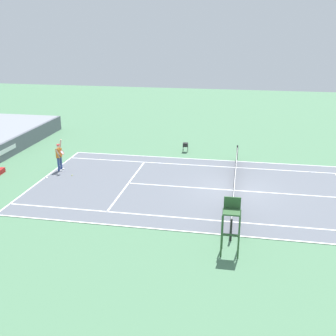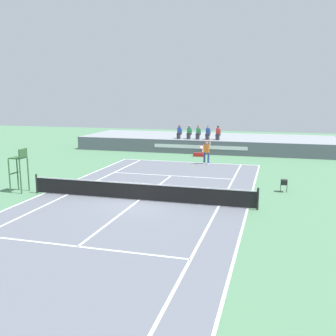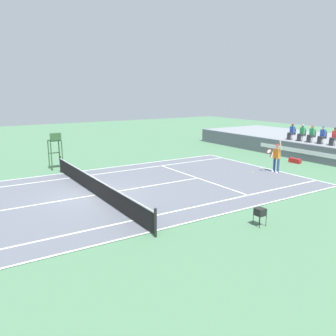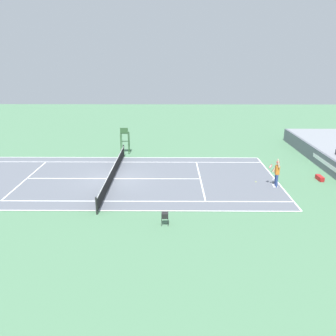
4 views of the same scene
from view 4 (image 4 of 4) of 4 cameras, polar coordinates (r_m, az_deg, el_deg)
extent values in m
plane|color=#4C7A56|center=(25.77, -8.99, -1.78)|extent=(80.00, 80.00, 0.00)
cube|color=slate|center=(25.76, -8.99, -1.76)|extent=(10.98, 23.78, 0.02)
cube|color=white|center=(26.54, 17.25, -1.75)|extent=(10.98, 0.10, 0.01)
cube|color=white|center=(30.92, -7.39, 1.74)|extent=(0.10, 23.78, 0.01)
cube|color=white|center=(20.77, -11.38, -6.91)|extent=(0.10, 23.78, 0.01)
cube|color=white|center=(29.61, -7.74, 0.98)|extent=(0.10, 23.78, 0.01)
cube|color=white|center=(22.00, -10.67, -5.39)|extent=(0.10, 23.78, 0.01)
cube|color=white|center=(25.50, 5.35, -1.79)|extent=(8.22, 0.10, 0.01)
cube|color=white|center=(27.54, -22.25, -1.59)|extent=(8.22, 0.10, 0.01)
cube|color=white|center=(25.76, -8.99, -1.73)|extent=(0.10, 12.80, 0.01)
cube|color=white|center=(26.51, 17.04, -1.75)|extent=(0.10, 0.20, 0.01)
cylinder|color=black|center=(31.20, -7.32, 2.88)|extent=(0.10, 0.10, 1.07)
cylinder|color=black|center=(20.16, -11.72, -6.13)|extent=(0.10, 0.10, 1.07)
cube|color=black|center=(25.61, -9.04, -0.77)|extent=(11.78, 0.02, 0.84)
cube|color=white|center=(25.48, -9.09, 0.12)|extent=(11.78, 0.03, 0.06)
cube|color=silver|center=(27.92, 26.01, -0.40)|extent=(8.55, 0.01, 0.32)
cylinder|color=navy|center=(24.82, 17.50, -2.09)|extent=(0.15, 0.15, 0.92)
cylinder|color=navy|center=(25.12, 17.34, -1.83)|extent=(0.15, 0.15, 0.92)
cube|color=white|center=(24.95, 17.27, -2.97)|extent=(0.14, 0.29, 0.10)
cube|color=white|center=(25.24, 17.12, -2.71)|extent=(0.14, 0.29, 0.10)
cube|color=orange|center=(24.73, 17.58, -0.31)|extent=(0.41, 0.26, 0.60)
sphere|color=beige|center=(24.59, 17.69, 0.73)|extent=(0.22, 0.22, 0.22)
cylinder|color=red|center=(24.56, 17.71, 0.93)|extent=(0.21, 0.21, 0.06)
cylinder|color=beige|center=(24.32, 17.77, 0.75)|extent=(0.10, 0.22, 0.61)
cylinder|color=beige|center=(24.94, 17.23, -0.07)|extent=(0.11, 0.33, 0.56)
cylinder|color=black|center=(24.99, 16.92, -0.32)|extent=(0.05, 0.19, 0.25)
torus|color=red|center=(24.86, 16.57, 0.25)|extent=(0.32, 0.21, 0.26)
cylinder|color=silver|center=(24.86, 16.57, 0.25)|extent=(0.28, 0.18, 0.22)
sphere|color=#D1E533|center=(25.56, 14.29, -2.22)|extent=(0.07, 0.07, 0.07)
cylinder|color=#2D562D|center=(32.53, -7.64, 4.25)|extent=(0.07, 0.07, 1.90)
cylinder|color=#2D562D|center=(32.44, -6.41, 4.26)|extent=(0.07, 0.07, 1.90)
cylinder|color=#2D562D|center=(31.86, -7.81, 3.95)|extent=(0.07, 0.07, 1.90)
cylinder|color=#2D562D|center=(31.77, -6.55, 3.96)|extent=(0.07, 0.07, 1.90)
cube|color=#2D562D|center=(31.92, -7.17, 5.81)|extent=(0.70, 0.70, 0.06)
cube|color=#2D562D|center=(31.53, -7.27, 6.15)|extent=(0.06, 0.70, 0.48)
cube|color=#2D562D|center=(32.43, -7.04, 4.41)|extent=(0.10, 0.70, 0.04)
cube|color=red|center=(27.48, 23.75, -1.52)|extent=(0.85, 0.35, 0.32)
cylinder|color=red|center=(27.84, 23.40, -1.23)|extent=(0.07, 0.32, 0.32)
cylinder|color=red|center=(27.13, 24.12, -1.82)|extent=(0.07, 0.32, 0.32)
cube|color=black|center=(18.59, -0.52, -7.81)|extent=(0.36, 0.36, 0.28)
cylinder|color=black|center=(18.90, -1.03, -8.53)|extent=(0.02, 0.02, 0.42)
cylinder|color=black|center=(18.60, -1.06, -9.00)|extent=(0.02, 0.02, 0.42)
cylinder|color=black|center=(18.90, 0.01, -8.54)|extent=(0.02, 0.02, 0.42)
cylinder|color=black|center=(18.60, 0.00, -9.01)|extent=(0.02, 0.02, 0.42)
ellipsoid|color=#D1E533|center=(18.56, -0.52, -7.58)|extent=(0.30, 0.30, 0.12)
camera|label=1|loc=(46.49, -5.22, 18.69)|focal=43.67mm
camera|label=2|loc=(28.49, -51.69, 4.56)|focal=41.77mm
camera|label=3|loc=(13.34, -48.48, -4.02)|focal=37.09mm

